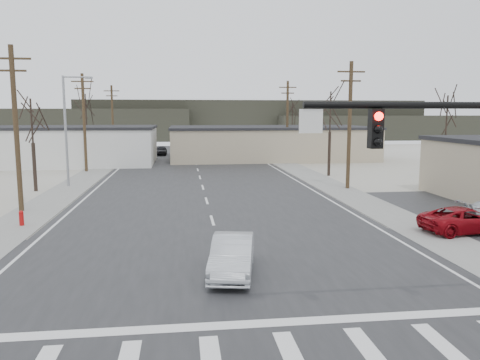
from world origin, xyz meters
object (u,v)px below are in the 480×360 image
object	(u,v)px
fire_hydrant	(21,218)
car_far_a	(246,151)
sedan_crossing	(232,255)
car_far_b	(161,150)
car_parked_red	(466,220)

from	to	relation	value
fire_hydrant	car_far_a	bearing A→B (deg)	66.60
sedan_crossing	car_far_b	bearing A→B (deg)	105.53
car_far_a	car_parked_red	size ratio (longest dim) A/B	1.00
car_far_a	car_far_b	xyz separation A→B (m)	(-12.08, 1.80, 0.00)
fire_hydrant	car_parked_red	bearing A→B (deg)	-10.53
fire_hydrant	car_far_b	world-z (taller)	car_far_b
sedan_crossing	car_parked_red	size ratio (longest dim) A/B	0.93
car_far_b	sedan_crossing	bearing A→B (deg)	-84.05
sedan_crossing	car_far_b	xyz separation A→B (m)	(-4.81, 51.49, -0.04)
fire_hydrant	car_far_b	size ratio (longest dim) A/B	0.22
sedan_crossing	car_far_a	world-z (taller)	sedan_crossing
car_far_b	car_parked_red	size ratio (longest dim) A/B	0.85
car_far_b	car_parked_red	xyz separation A→B (m)	(17.14, -46.82, -0.04)
sedan_crossing	car_far_b	distance (m)	51.71
car_parked_red	car_far_b	bearing A→B (deg)	13.89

